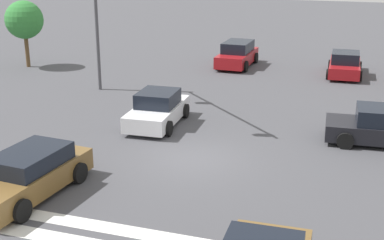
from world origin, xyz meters
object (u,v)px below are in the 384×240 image
(traffic_signal_mast, at_px, (110,1))
(car_0, at_px, (158,110))
(car_4, at_px, (345,65))
(car_5, at_px, (237,55))
(tree_corner_b, at_px, (24,20))
(car_1, at_px, (29,174))
(car_3, at_px, (380,127))

(traffic_signal_mast, height_order, car_0, traffic_signal_mast)
(traffic_signal_mast, distance_m, car_4, 15.26)
(car_5, xyz_separation_m, tree_corner_b, (-13.13, -4.51, 2.30))
(traffic_signal_mast, bearing_deg, car_1, -33.01)
(car_1, xyz_separation_m, car_5, (1.74, 20.95, 0.07))
(car_1, bearing_deg, traffic_signal_mast, -163.52)
(traffic_signal_mast, distance_m, car_0, 6.35)
(car_4, bearing_deg, car_3, -172.59)
(car_0, xyz_separation_m, tree_corner_b, (-12.64, 8.49, 2.39))
(traffic_signal_mast, height_order, car_4, traffic_signal_mast)
(car_1, bearing_deg, car_4, 161.51)
(car_0, relative_size, tree_corner_b, 0.99)
(traffic_signal_mast, relative_size, car_5, 1.53)
(traffic_signal_mast, height_order, car_1, traffic_signal_mast)
(car_0, relative_size, car_3, 1.01)
(car_0, height_order, car_5, car_5)
(car_5, bearing_deg, car_1, -3.39)
(car_0, bearing_deg, car_3, 90.37)
(car_3, xyz_separation_m, car_5, (-8.95, 12.43, 0.07))
(car_5, distance_m, tree_corner_b, 14.08)
(car_3, height_order, tree_corner_b, tree_corner_b)
(car_3, distance_m, tree_corner_b, 23.58)
(car_1, distance_m, car_3, 13.68)
(traffic_signal_mast, bearing_deg, car_5, 113.11)
(traffic_signal_mast, bearing_deg, car_3, 34.77)
(car_3, relative_size, car_4, 0.92)
(car_4, height_order, tree_corner_b, tree_corner_b)
(traffic_signal_mast, xyz_separation_m, car_3, (13.01, -2.35, -4.36))
(car_1, height_order, tree_corner_b, tree_corner_b)
(car_4, bearing_deg, car_0, 147.19)
(car_0, xyz_separation_m, car_5, (0.49, 13.00, 0.09))
(car_1, bearing_deg, tree_corner_b, -140.80)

